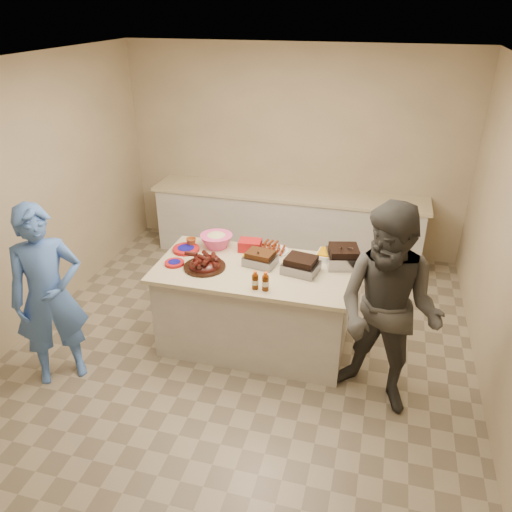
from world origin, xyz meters
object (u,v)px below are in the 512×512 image
(guest_blue, at_px, (66,373))
(bbq_bottle_a, at_px, (255,288))
(rib_platter, at_px, (205,268))
(mustard_bottle, at_px, (245,264))
(roasting_pan, at_px, (343,265))
(bbq_bottle_b, at_px, (265,290))
(island, at_px, (255,344))
(coleslaw_bowl, at_px, (217,247))
(plastic_cup, at_px, (192,247))
(guest_gray, at_px, (375,399))

(guest_blue, bearing_deg, bbq_bottle_a, -21.57)
(rib_platter, bearing_deg, bbq_bottle_a, -23.79)
(mustard_bottle, bearing_deg, bbq_bottle_a, -62.82)
(roasting_pan, bearing_deg, guest_blue, -167.83)
(roasting_pan, bearing_deg, bbq_bottle_b, -146.85)
(bbq_bottle_b, bearing_deg, mustard_bottle, 126.09)
(island, xyz_separation_m, guest_blue, (-1.61, -0.90, 0.00))
(coleslaw_bowl, bearing_deg, roasting_pan, -2.52)
(plastic_cup, bearing_deg, roasting_pan, 0.45)
(bbq_bottle_a, bearing_deg, roasting_pan, 42.67)
(roasting_pan, relative_size, guest_blue, 0.18)
(bbq_bottle_b, relative_size, guest_blue, 0.10)
(coleslaw_bowl, xyz_separation_m, guest_blue, (-1.12, -1.23, -0.89))
(rib_platter, xyz_separation_m, guest_blue, (-1.16, -0.78, -0.89))
(coleslaw_bowl, distance_m, bbq_bottle_b, 0.98)
(coleslaw_bowl, distance_m, plastic_cup, 0.26)
(bbq_bottle_a, xyz_separation_m, bbq_bottle_b, (0.09, -0.00, 0.00))
(rib_platter, xyz_separation_m, bbq_bottle_a, (0.56, -0.25, 0.00))
(guest_blue, bearing_deg, mustard_bottle, -6.32)
(bbq_bottle_a, distance_m, guest_blue, 2.00)
(bbq_bottle_a, bearing_deg, coleslaw_bowl, 130.44)
(rib_platter, relative_size, bbq_bottle_a, 2.33)
(rib_platter, xyz_separation_m, plastic_cup, (-0.28, 0.38, 0.00))
(guest_blue, bearing_deg, rib_platter, -4.81)
(bbq_bottle_b, bearing_deg, roasting_pan, 46.88)
(plastic_cup, distance_m, guest_gray, 2.30)
(roasting_pan, height_order, plastic_cup, roasting_pan)
(rib_platter, bearing_deg, island, 14.50)
(roasting_pan, distance_m, guest_gray, 1.26)
(mustard_bottle, height_order, guest_gray, mustard_bottle)
(rib_platter, bearing_deg, roasting_pan, 17.44)
(mustard_bottle, bearing_deg, coleslaw_bowl, 143.83)
(mustard_bottle, bearing_deg, plastic_cup, 161.63)
(guest_blue, bearing_deg, island, -9.69)
(roasting_pan, xyz_separation_m, guest_gray, (0.44, -0.77, -0.89))
(rib_platter, height_order, plastic_cup, rib_platter)
(plastic_cup, xyz_separation_m, guest_gray, (1.98, -0.76, -0.89))
(coleslaw_bowl, xyz_separation_m, bbq_bottle_a, (0.60, -0.70, 0.00))
(plastic_cup, bearing_deg, bbq_bottle_a, -36.75)
(island, xyz_separation_m, mustard_bottle, (-0.11, 0.06, 0.89))
(bbq_bottle_a, height_order, mustard_bottle, bbq_bottle_a)
(roasting_pan, relative_size, plastic_cup, 3.03)
(island, relative_size, bbq_bottle_b, 10.59)
(coleslaw_bowl, xyz_separation_m, bbq_bottle_b, (0.69, -0.70, 0.00))
(island, relative_size, plastic_cup, 18.09)
(rib_platter, relative_size, mustard_bottle, 3.42)
(bbq_bottle_a, height_order, guest_gray, bbq_bottle_a)
(bbq_bottle_a, relative_size, guest_blue, 0.10)
(mustard_bottle, bearing_deg, roasting_pan, 13.55)
(rib_platter, xyz_separation_m, coleslaw_bowl, (-0.04, 0.45, 0.00))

